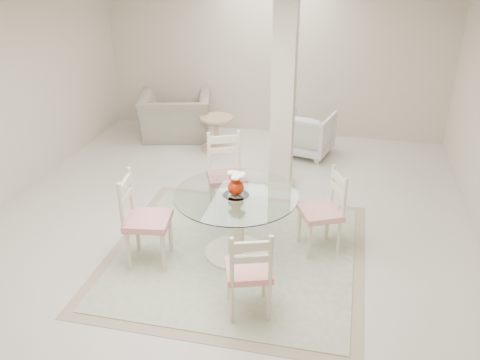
% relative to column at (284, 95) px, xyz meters
% --- Properties ---
extents(ground, '(7.00, 7.00, 0.00)m').
position_rel_column_xyz_m(ground, '(-0.50, -1.30, -1.35)').
color(ground, silver).
rests_on(ground, ground).
extents(room_shell, '(6.02, 7.02, 2.71)m').
position_rel_column_xyz_m(room_shell, '(-0.50, -1.30, 0.51)').
color(room_shell, beige).
rests_on(room_shell, ground).
extents(column, '(0.30, 0.30, 2.70)m').
position_rel_column_xyz_m(column, '(0.00, 0.00, 0.00)').
color(column, beige).
rests_on(column, ground).
extents(area_rug, '(2.86, 2.86, 0.02)m').
position_rel_column_xyz_m(area_rug, '(-0.22, -1.86, -1.34)').
color(area_rug, tan).
rests_on(area_rug, ground).
extents(dining_table, '(1.34, 1.34, 0.77)m').
position_rel_column_xyz_m(dining_table, '(-0.22, -1.86, -0.96)').
color(dining_table, '#EFE8C4').
rests_on(dining_table, ground).
extents(red_vase, '(0.20, 0.19, 0.26)m').
position_rel_column_xyz_m(red_vase, '(-0.22, -1.86, -0.44)').
color(red_vase, '#A91E05').
rests_on(red_vase, dining_table).
extents(dining_chair_east, '(0.57, 0.57, 1.06)m').
position_rel_column_xyz_m(dining_chair_east, '(0.73, -1.50, -0.79)').
color(dining_chair_east, beige).
rests_on(dining_chair_east, ground).
extents(dining_chair_north, '(0.61, 0.61, 1.17)m').
position_rel_column_xyz_m(dining_chair_north, '(-0.58, -0.89, -0.74)').
color(dining_chair_north, beige).
rests_on(dining_chair_north, ground).
extents(dining_chair_west, '(0.53, 0.53, 1.16)m').
position_rel_column_xyz_m(dining_chair_west, '(-1.19, -2.20, -0.74)').
color(dining_chair_west, beige).
rests_on(dining_chair_west, ground).
extents(dining_chair_south, '(0.53, 0.53, 1.05)m').
position_rel_column_xyz_m(dining_chair_south, '(0.13, -2.81, -0.80)').
color(dining_chair_south, beige).
rests_on(dining_chair_south, ground).
extents(recliner_taupe, '(1.43, 1.32, 0.78)m').
position_rel_column_xyz_m(recliner_taupe, '(-2.10, 1.53, -0.96)').
color(recliner_taupe, '#A29C86').
rests_on(recliner_taupe, ground).
extents(armchair_white, '(0.92, 0.94, 0.71)m').
position_rel_column_xyz_m(armchair_white, '(0.24, 1.28, -0.99)').
color(armchair_white, silver).
rests_on(armchair_white, ground).
extents(side_table, '(0.55, 0.55, 0.57)m').
position_rel_column_xyz_m(side_table, '(-1.25, 1.14, -1.09)').
color(side_table, tan).
rests_on(side_table, ground).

